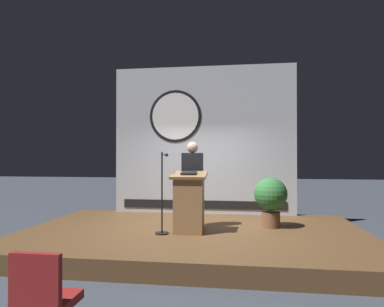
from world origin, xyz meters
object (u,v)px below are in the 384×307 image
(podium, at_px, (189,203))
(audience_chair_left, at_px, (44,296))
(speaker_person, at_px, (192,184))
(potted_plant, at_px, (271,197))
(microphone_stand, at_px, (163,205))

(podium, relative_size, audience_chair_left, 1.26)
(speaker_person, distance_m, potted_plant, 1.55)
(podium, distance_m, potted_plant, 1.67)
(microphone_stand, distance_m, audience_chair_left, 3.28)
(audience_chair_left, bearing_deg, potted_plant, 60.69)
(speaker_person, distance_m, audience_chair_left, 3.96)
(podium, height_order, microphone_stand, microphone_stand)
(speaker_person, bearing_deg, microphone_stand, -128.80)
(potted_plant, xyz_separation_m, audience_chair_left, (-2.27, -4.04, -0.39))
(potted_plant, relative_size, audience_chair_left, 1.09)
(podium, distance_m, speaker_person, 0.57)
(podium, relative_size, speaker_person, 0.67)
(microphone_stand, relative_size, potted_plant, 1.51)
(speaker_person, relative_size, audience_chair_left, 1.88)
(potted_plant, bearing_deg, microphone_stand, -158.24)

